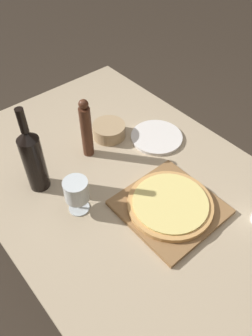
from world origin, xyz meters
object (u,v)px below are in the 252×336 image
object	(u,v)px
wine_bottle	(33,159)
wine_glass	(76,191)
pizza	(170,204)
small_bowl	(109,130)
pepper_mill	(86,129)

from	to	relation	value
wine_bottle	wine_glass	distance (m)	0.20
pizza	small_bowl	bearing A→B (deg)	79.51
pizza	pepper_mill	xyz separation A→B (m)	(-0.05, 0.42, 0.10)
pepper_mill	wine_glass	bearing A→B (deg)	-132.88
pizza	wine_bottle	bearing A→B (deg)	126.35
pizza	wine_bottle	distance (m)	0.51
wine_bottle	pepper_mill	xyz separation A→B (m)	(0.24, 0.02, -0.01)
wine_glass	small_bowl	size ratio (longest dim) A/B	0.98
pepper_mill	wine_glass	world-z (taller)	pepper_mill
wine_bottle	small_bowl	world-z (taller)	wine_bottle
pizza	small_bowl	xyz separation A→B (m)	(0.08, 0.45, 0.00)
pepper_mill	small_bowl	distance (m)	0.17
pepper_mill	wine_bottle	bearing A→B (deg)	-174.70
wine_bottle	small_bowl	bearing A→B (deg)	8.09
pepper_mill	small_bowl	world-z (taller)	pepper_mill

